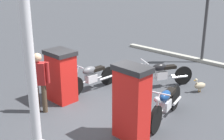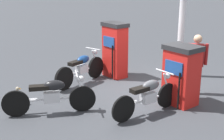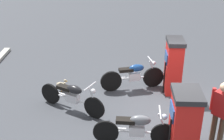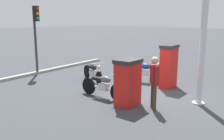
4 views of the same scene
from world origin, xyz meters
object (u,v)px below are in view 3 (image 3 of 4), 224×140
at_px(fuel_pump_far, 184,120).
at_px(wandering_duck, 62,85).
at_px(fuel_pump_near, 173,66).
at_px(motorcycle_near_pump, 133,76).
at_px(motorcycle_extra, 72,96).
at_px(motorcycle_far_pump, 136,128).
at_px(attendant_person, 221,110).

relative_size(fuel_pump_far, wandering_duck, 3.23).
distance_m(fuel_pump_near, motorcycle_near_pump, 1.27).
bearing_deg(motorcycle_near_pump, motorcycle_extra, 40.83).
height_order(fuel_pump_near, wandering_duck, fuel_pump_near).
height_order(motorcycle_near_pump, motorcycle_extra, motorcycle_near_pump).
height_order(fuel_pump_near, motorcycle_extra, fuel_pump_near).
distance_m(motorcycle_near_pump, motorcycle_extra, 2.19).
height_order(motorcycle_far_pump, motorcycle_extra, motorcycle_extra).
xyz_separation_m(motorcycle_extra, attendant_person, (-3.69, 1.11, 0.47)).
distance_m(fuel_pump_near, wandering_duck, 3.51).
relative_size(fuel_pump_near, attendant_person, 1.06).
relative_size(motorcycle_extra, wandering_duck, 4.25).
distance_m(motorcycle_near_pump, wandering_duck, 2.27).
bearing_deg(fuel_pump_far, motorcycle_far_pump, -1.35).
relative_size(motorcycle_near_pump, motorcycle_far_pump, 1.01).
distance_m(motorcycle_extra, attendant_person, 3.88).
bearing_deg(motorcycle_extra, wandering_duck, -61.31).
height_order(motorcycle_far_pump, attendant_person, attendant_person).
bearing_deg(motorcycle_extra, fuel_pump_near, -154.09).
xyz_separation_m(fuel_pump_far, motorcycle_near_pump, (1.21, -2.78, -0.30)).
relative_size(fuel_pump_far, motorcycle_near_pump, 0.75).
bearing_deg(fuel_pump_far, motorcycle_extra, -25.16).
bearing_deg(attendant_person, motorcycle_far_pump, 6.19).
bearing_deg(attendant_person, motorcycle_near_pump, -51.39).
distance_m(fuel_pump_near, motorcycle_extra, 3.21).
bearing_deg(attendant_person, fuel_pump_near, -71.75).
xyz_separation_m(fuel_pump_far, motorcycle_extra, (2.86, -1.34, -0.30)).
bearing_deg(motorcycle_extra, fuel_pump_far, 154.84).
bearing_deg(motorcycle_near_pump, fuel_pump_far, 113.49).
relative_size(fuel_pump_near, motorcycle_far_pump, 0.87).
distance_m(fuel_pump_far, wandering_duck, 4.21).
relative_size(attendant_person, wandering_duck, 3.51).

